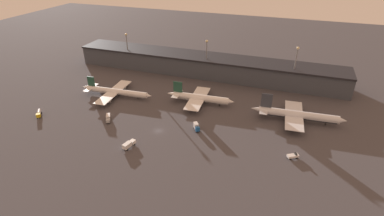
% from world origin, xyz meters
% --- Properties ---
extents(ground, '(600.00, 600.00, 0.00)m').
position_xyz_m(ground, '(0.00, 0.00, 0.00)').
color(ground, '#423F44').
extents(terminal_building, '(196.71, 22.88, 14.46)m').
position_xyz_m(terminal_building, '(0.00, 81.16, 7.28)').
color(terminal_building, '#3D424C').
rests_on(terminal_building, ground).
extents(airplane_0, '(48.64, 36.25, 11.55)m').
position_xyz_m(airplane_0, '(-42.74, 27.87, 3.13)').
color(airplane_0, white).
rests_on(airplane_0, ground).
extents(airplane_1, '(42.19, 32.53, 12.69)m').
position_xyz_m(airplane_1, '(10.62, 36.39, 3.58)').
color(airplane_1, white).
rests_on(airplane_1, ground).
extents(airplane_2, '(50.33, 33.60, 14.45)m').
position_xyz_m(airplane_2, '(67.16, 34.23, 3.82)').
color(airplane_2, silver).
rests_on(airplane_2, ground).
extents(service_vehicle_0, '(6.20, 7.03, 2.69)m').
position_xyz_m(service_vehicle_0, '(-70.39, -8.19, 1.62)').
color(service_vehicle_0, gold).
rests_on(service_vehicle_0, ground).
extents(service_vehicle_1, '(5.57, 4.57, 2.61)m').
position_xyz_m(service_vehicle_1, '(67.21, -0.14, 1.22)').
color(service_vehicle_1, white).
rests_on(service_vehicle_1, ground).
extents(service_vehicle_2, '(4.74, 5.53, 3.80)m').
position_xyz_m(service_vehicle_2, '(18.38, 7.39, 2.06)').
color(service_vehicle_2, '#195199').
rests_on(service_vehicle_2, ground).
extents(service_vehicle_3, '(3.91, 7.70, 2.91)m').
position_xyz_m(service_vehicle_3, '(-7.26, -17.74, 1.67)').
color(service_vehicle_3, white).
rests_on(service_vehicle_3, ground).
extents(service_vehicle_4, '(5.60, 7.50, 2.84)m').
position_xyz_m(service_vehicle_4, '(-30.55, 0.46, 1.64)').
color(service_vehicle_4, '#9EA3A8').
rests_on(service_vehicle_4, ground).
extents(lamp_post_0, '(1.80, 1.80, 26.82)m').
position_xyz_m(lamp_post_0, '(-60.94, 76.24, 16.90)').
color(lamp_post_0, slate).
rests_on(lamp_post_0, ground).
extents(lamp_post_1, '(1.80, 1.80, 27.78)m').
position_xyz_m(lamp_post_1, '(2.38, 76.24, 17.42)').
color(lamp_post_1, slate).
rests_on(lamp_post_1, ground).
extents(lamp_post_2, '(1.80, 1.80, 29.16)m').
position_xyz_m(lamp_post_2, '(62.03, 76.24, 18.17)').
color(lamp_post_2, slate).
rests_on(lamp_post_2, ground).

